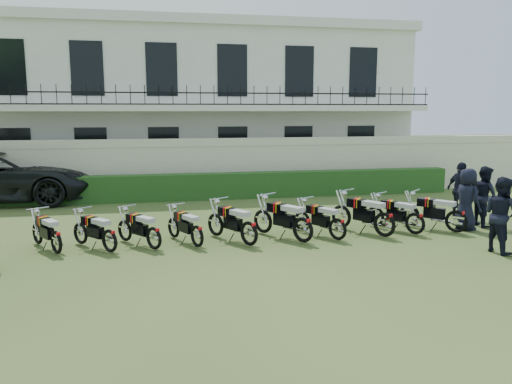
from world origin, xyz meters
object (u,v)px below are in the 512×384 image
officer_4 (484,196)px  officer_5 (460,190)px  motorcycle_9 (457,216)px  officer_1 (501,215)px  motorcycle_7 (385,219)px  motorcycle_3 (197,231)px  motorcycle_4 (249,227)px  motorcycle_8 (415,218)px  motorcycle_0 (56,237)px  motorcycle_2 (154,233)px  officer_3 (467,199)px  motorcycle_1 (109,235)px  motorcycle_6 (338,224)px  suv (0,177)px  motorcycle_5 (303,224)px

officer_4 → officer_5: (0.00, 1.22, -0.01)m
motorcycle_9 → officer_1: 1.91m
motorcycle_7 → motorcycle_3: bearing=148.2°
motorcycle_4 → motorcycle_9: bearing=-30.1°
motorcycle_4 → motorcycle_8: size_ratio=1.03×
motorcycle_0 → motorcycle_2: (2.29, -0.05, 0.00)m
motorcycle_4 → officer_3: officer_3 is taller
motorcycle_1 → motorcycle_2: same height
motorcycle_0 → motorcycle_8: (9.38, 0.12, 0.03)m
motorcycle_0 → motorcycle_9: size_ratio=0.98×
motorcycle_3 → officer_5: officer_5 is taller
motorcycle_6 → motorcycle_8: motorcycle_8 is taller
motorcycle_3 → motorcycle_7: size_ratio=0.87×
motorcycle_1 → motorcycle_7: 7.18m
motorcycle_1 → motorcycle_0: bearing=134.1°
motorcycle_2 → suv: (-5.66, 7.64, 0.52)m
motorcycle_0 → officer_4: 11.95m
motorcycle_6 → officer_3: size_ratio=0.91×
officer_1 → officer_5: (1.35, 3.76, -0.03)m
motorcycle_3 → motorcycle_9: 7.25m
motorcycle_1 → motorcycle_9: (9.36, 0.17, 0.05)m
motorcycle_0 → officer_3: size_ratio=0.87×
motorcycle_5 → officer_1: size_ratio=0.96×
motorcycle_8 → motorcycle_3: bearing=149.8°
motorcycle_7 → officer_5: officer_5 is taller
motorcycle_4 → motorcycle_3: bearing=142.4°
motorcycle_4 → officer_4: bearing=-25.1°
suv → motorcycle_8: bearing=-120.6°
motorcycle_1 → motorcycle_9: size_ratio=0.88×
motorcycle_6 → motorcycle_2: bearing=148.6°
officer_3 → officer_4: (0.78, 0.31, 0.01)m
motorcycle_1 → motorcycle_7: motorcycle_7 is taller
motorcycle_3 → suv: 10.18m
motorcycle_7 → motorcycle_2: bearing=148.2°
motorcycle_9 → motorcycle_7: bearing=141.3°
motorcycle_1 → motorcycle_3: (2.11, 0.06, -0.01)m
motorcycle_1 → motorcycle_8: motorcycle_8 is taller
motorcycle_5 → officer_3: bearing=-28.1°
motorcycle_1 → officer_3: officer_3 is taller
motorcycle_5 → motorcycle_6: motorcycle_5 is taller
motorcycle_2 → motorcycle_9: motorcycle_9 is taller
suv → officer_5: suv is taller
suv → motorcycle_5: bearing=-129.4°
suv → officer_3: size_ratio=3.92×
motorcycle_8 → officer_3: (1.76, 0.33, 0.42)m
motorcycle_2 → officer_3: 8.87m
motorcycle_3 → motorcycle_5: 2.73m
motorcycle_1 → officer_1: (9.33, -1.69, 0.48)m
motorcycle_3 → officer_1: bearing=-41.0°
officer_3 → motorcycle_0: bearing=75.4°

